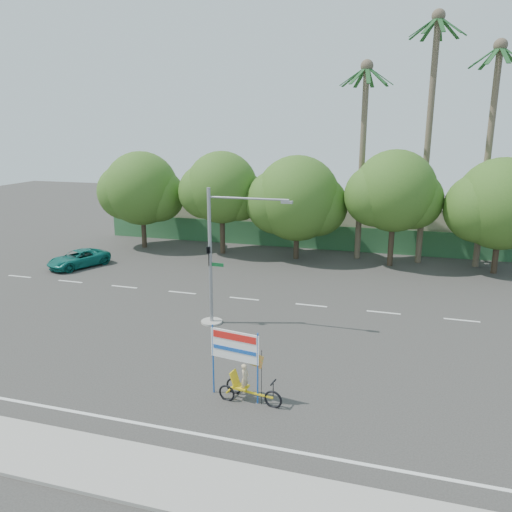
# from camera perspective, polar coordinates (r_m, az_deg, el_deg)

# --- Properties ---
(ground) EXTENTS (120.00, 120.00, 0.00)m
(ground) POSITION_cam_1_polar(r_m,az_deg,el_deg) (21.98, -2.74, -12.09)
(ground) COLOR #33302D
(ground) RESTS_ON ground
(sidewalk_near) EXTENTS (50.00, 2.40, 0.12)m
(sidewalk_near) POSITION_cam_1_polar(r_m,az_deg,el_deg) (16.13, -12.24, -23.20)
(sidewalk_near) COLOR gray
(sidewalk_near) RESTS_ON ground
(fence) EXTENTS (38.00, 0.08, 2.00)m
(fence) POSITION_cam_1_polar(r_m,az_deg,el_deg) (41.52, 6.97, 2.15)
(fence) COLOR #336B3D
(fence) RESTS_ON ground
(building_left) EXTENTS (12.00, 8.00, 4.00)m
(building_left) POSITION_cam_1_polar(r_m,az_deg,el_deg) (48.15, -3.94, 5.15)
(building_left) COLOR beige
(building_left) RESTS_ON ground
(building_right) EXTENTS (14.00, 8.00, 3.60)m
(building_right) POSITION_cam_1_polar(r_m,az_deg,el_deg) (45.28, 18.01, 3.61)
(building_right) COLOR beige
(building_right) RESTS_ON ground
(tree_far_left) EXTENTS (7.14, 6.00, 7.96)m
(tree_far_left) POSITION_cam_1_polar(r_m,az_deg,el_deg) (42.24, -13.01, 7.28)
(tree_far_left) COLOR #473828
(tree_far_left) RESTS_ON ground
(tree_left) EXTENTS (6.66, 5.60, 8.07)m
(tree_left) POSITION_cam_1_polar(r_m,az_deg,el_deg) (39.27, -4.00, 7.52)
(tree_left) COLOR #473828
(tree_left) RESTS_ON ground
(tree_center) EXTENTS (7.62, 6.40, 7.85)m
(tree_center) POSITION_cam_1_polar(r_m,az_deg,el_deg) (37.70, 4.65, 6.31)
(tree_center) COLOR #473828
(tree_center) RESTS_ON ground
(tree_right) EXTENTS (6.90, 5.80, 8.36)m
(tree_right) POSITION_cam_1_polar(r_m,az_deg,el_deg) (36.83, 15.47, 6.85)
(tree_right) COLOR #473828
(tree_right) RESTS_ON ground
(tree_far_right) EXTENTS (7.38, 6.20, 7.94)m
(tree_far_right) POSITION_cam_1_polar(r_m,az_deg,el_deg) (37.46, 26.19, 5.09)
(tree_far_right) COLOR #473828
(tree_far_right) RESTS_ON ground
(palm_tall) EXTENTS (3.73, 3.79, 17.45)m
(palm_tall) POSITION_cam_1_polar(r_m,az_deg,el_deg) (38.07, 19.26, 14.71)
(palm_tall) COLOR #70604C
(palm_tall) RESTS_ON ground
(palm_mid) EXTENTS (3.73, 3.79, 15.45)m
(palm_mid) POSITION_cam_1_polar(r_m,az_deg,el_deg) (38.43, 25.22, 12.55)
(palm_mid) COLOR #70604C
(palm_mid) RESTS_ON ground
(palm_short) EXTENTS (3.73, 3.79, 14.45)m
(palm_short) POSITION_cam_1_polar(r_m,az_deg,el_deg) (38.17, 12.14, 12.77)
(palm_short) COLOR #70604C
(palm_short) RESTS_ON ground
(traffic_signal) EXTENTS (4.72, 1.10, 7.00)m
(traffic_signal) POSITION_cam_1_polar(r_m,az_deg,el_deg) (25.12, -4.60, -1.51)
(traffic_signal) COLOR gray
(traffic_signal) RESTS_ON ground
(trike_billboard) EXTENTS (2.84, 0.87, 2.81)m
(trike_billboard) POSITION_cam_1_polar(r_m,az_deg,el_deg) (18.81, -1.66, -13.07)
(trike_billboard) COLOR black
(trike_billboard) RESTS_ON ground
(pickup_truck) EXTENTS (3.68, 4.87, 1.23)m
(pickup_truck) POSITION_cam_1_polar(r_m,az_deg,el_deg) (38.19, -19.62, -0.29)
(pickup_truck) COLOR #0E6358
(pickup_truck) RESTS_ON ground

